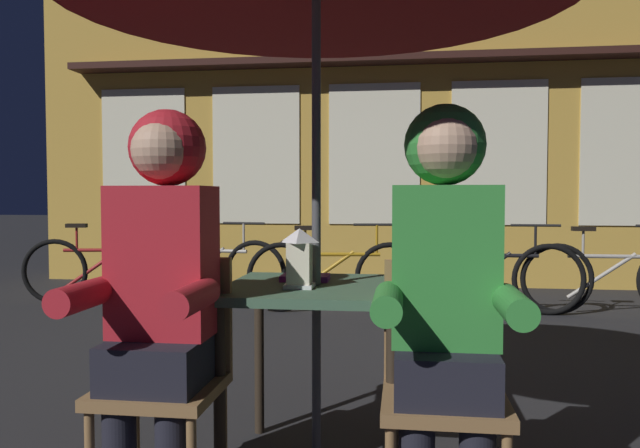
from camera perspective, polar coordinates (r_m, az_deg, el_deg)
name	(u,v)px	position (r m, az deg, el deg)	size (l,w,h in m)	color
cafe_table	(316,310)	(2.51, -0.34, -7.91)	(0.72, 0.72, 0.74)	#42664C
lantern	(299,257)	(2.39, -1.90, -3.02)	(0.11, 0.11, 0.23)	white
chair_left	(168,367)	(2.31, -13.85, -12.68)	(0.40, 0.40, 0.87)	olive
chair_right	(443,378)	(2.16, 11.30, -13.73)	(0.40, 0.40, 0.87)	olive
person_left_hooded	(160,269)	(2.19, -14.50, -4.01)	(0.45, 0.56, 1.40)	black
person_right_hooded	(445,273)	(2.03, 11.49, -4.49)	(0.45, 0.56, 1.40)	black
shopfront_building	(435,34)	(8.09, 10.59, 16.84)	(10.00, 0.93, 6.20)	gold
bicycle_nearest	(106,269)	(6.66, -19.17, -3.98)	(1.66, 0.36, 0.84)	black
bicycle_second	(208,270)	(6.35, -10.25, -4.19)	(1.66, 0.34, 0.84)	black
bicycle_third	(335,275)	(5.84, 1.41, -4.75)	(1.67, 0.28, 0.84)	black
bicycle_fourth	(491,276)	(5.97, 15.49, -4.68)	(1.68, 0.09, 0.84)	black
bicycle_fifth	(615,278)	(6.25, 25.55, -4.52)	(1.68, 0.08, 0.84)	black
book	(305,278)	(2.61, -1.37, -4.96)	(0.20, 0.14, 0.02)	#661E7A
potted_plant	(145,246)	(7.09, -15.83, -1.94)	(0.60, 0.60, 0.92)	brown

